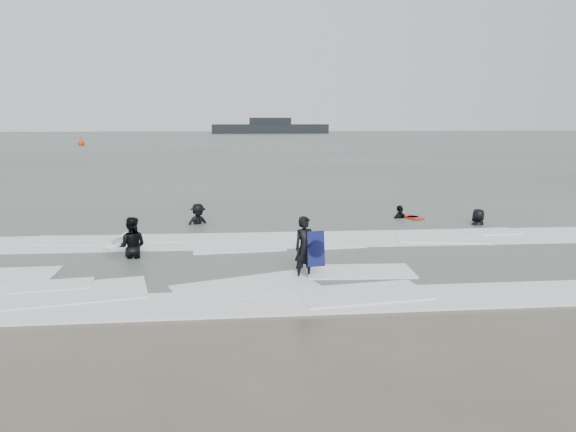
{
  "coord_description": "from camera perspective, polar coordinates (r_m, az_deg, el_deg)",
  "views": [
    {
      "loc": [
        -1.55,
        -13.25,
        4.33
      ],
      "look_at": [
        0.0,
        5.0,
        1.1
      ],
      "focal_mm": 35.0,
      "sensor_mm": 36.0,
      "label": 1
    }
  ],
  "objects": [
    {
      "name": "buoy",
      "position": [
        92.23,
        -20.26,
        6.97
      ],
      "size": [
        1.0,
        1.0,
        1.65
      ],
      "color": "red",
      "rests_on": "ground"
    },
    {
      "name": "surfer_wading",
      "position": [
        18.09,
        -15.53,
        -4.22
      ],
      "size": [
        0.93,
        0.73,
        1.87
      ],
      "primitive_type": "imported",
      "rotation": [
        0.0,
        0.0,
        3.11
      ],
      "color": "black",
      "rests_on": "ground"
    },
    {
      "name": "surf_foam",
      "position": [
        17.55,
        0.36,
        -4.15
      ],
      "size": [
        30.03,
        9.06,
        0.09
      ],
      "color": "white",
      "rests_on": "ground"
    },
    {
      "name": "surfer_right_near",
      "position": [
        24.67,
        11.3,
        -0.3
      ],
      "size": [
        1.11,
        0.84,
        1.75
      ],
      "primitive_type": "imported",
      "rotation": [
        0.0,
        0.0,
        -2.68
      ],
      "color": "black",
      "rests_on": "ground"
    },
    {
      "name": "surfer_centre",
      "position": [
        15.37,
        1.73,
        -6.36
      ],
      "size": [
        0.74,
        0.62,
        1.74
      ],
      "primitive_type": "imported",
      "rotation": [
        0.0,
        0.0,
        0.36
      ],
      "color": "black",
      "rests_on": "ground"
    },
    {
      "name": "surfer_right_far",
      "position": [
        23.92,
        18.73,
        -0.96
      ],
      "size": [
        1.06,
        1.04,
        1.85
      ],
      "primitive_type": "imported",
      "rotation": [
        0.0,
        0.0,
        -2.4
      ],
      "color": "black",
      "rests_on": "ground"
    },
    {
      "name": "vessel_horizon",
      "position": [
        150.41,
        -1.82,
        8.94
      ],
      "size": [
        30.56,
        5.46,
        4.15
      ],
      "color": "black",
      "rests_on": "ground"
    },
    {
      "name": "sea",
      "position": [
        93.36,
        -3.94,
        7.37
      ],
      "size": [
        320.0,
        320.0,
        0.0
      ],
      "primitive_type": "plane",
      "color": "#47544C",
      "rests_on": "ground"
    },
    {
      "name": "bodyboards",
      "position": [
        18.86,
        0.86,
        -1.72
      ],
      "size": [
        12.02,
        9.21,
        1.25
      ],
      "color": "#0E1245",
      "rests_on": "ground"
    },
    {
      "name": "ground",
      "position": [
        14.02,
        1.75,
        -7.99
      ],
      "size": [
        320.0,
        320.0,
        0.0
      ],
      "primitive_type": "plane",
      "color": "brown",
      "rests_on": "ground"
    },
    {
      "name": "surfer_breaker",
      "position": [
        23.0,
        -9.09,
        -0.98
      ],
      "size": [
        1.31,
        1.1,
        1.75
      ],
      "primitive_type": "imported",
      "rotation": [
        0.0,
        0.0,
        0.48
      ],
      "color": "black",
      "rests_on": "ground"
    }
  ]
}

